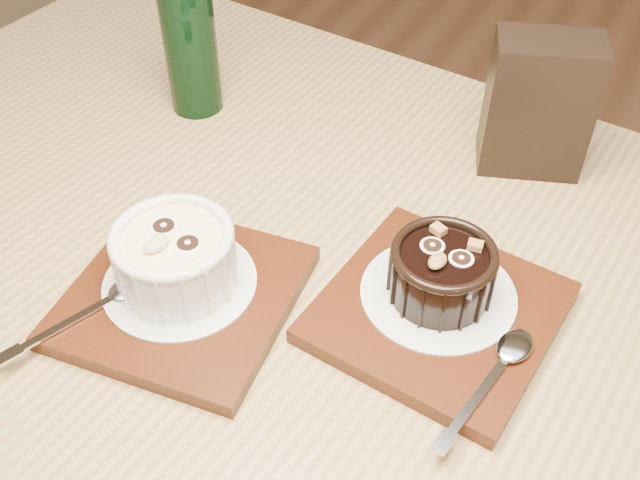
{
  "coord_description": "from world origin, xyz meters",
  "views": [
    {
      "loc": [
        -0.03,
        -0.3,
        1.23
      ],
      "look_at": [
        -0.23,
        0.08,
        0.81
      ],
      "focal_mm": 42.0,
      "sensor_mm": 36.0,
      "label": 1
    }
  ],
  "objects_px": {
    "ramekin_white": "(175,256)",
    "tray_left": "(182,296)",
    "condiment_stand": "(538,105)",
    "green_bottle": "(190,39)",
    "tray_right": "(438,312)",
    "ramekin_dark": "(442,270)",
    "table": "(306,363)"
  },
  "relations": [
    {
      "from": "tray_right",
      "to": "ramekin_dark",
      "type": "bearing_deg",
      "value": 113.56
    },
    {
      "from": "tray_right",
      "to": "condiment_stand",
      "type": "relative_size",
      "value": 1.29
    },
    {
      "from": "table",
      "to": "ramekin_white",
      "type": "relative_size",
      "value": 12.61
    },
    {
      "from": "tray_right",
      "to": "condiment_stand",
      "type": "distance_m",
      "value": 0.25
    },
    {
      "from": "ramekin_dark",
      "to": "condiment_stand",
      "type": "height_order",
      "value": "condiment_stand"
    },
    {
      "from": "tray_left",
      "to": "tray_right",
      "type": "xyz_separation_m",
      "value": [
        0.2,
        0.08,
        0.0
      ]
    },
    {
      "from": "tray_left",
      "to": "tray_right",
      "type": "height_order",
      "value": "same"
    },
    {
      "from": "tray_right",
      "to": "condiment_stand",
      "type": "xyz_separation_m",
      "value": [
        0.0,
        0.24,
        0.06
      ]
    },
    {
      "from": "tray_left",
      "to": "ramekin_dark",
      "type": "distance_m",
      "value": 0.22
    },
    {
      "from": "ramekin_white",
      "to": "table",
      "type": "bearing_deg",
      "value": 40.17
    },
    {
      "from": "tray_left",
      "to": "ramekin_dark",
      "type": "bearing_deg",
      "value": 26.74
    },
    {
      "from": "ramekin_white",
      "to": "green_bottle",
      "type": "distance_m",
      "value": 0.29
    },
    {
      "from": "ramekin_white",
      "to": "tray_left",
      "type": "bearing_deg",
      "value": -32.49
    },
    {
      "from": "ramekin_white",
      "to": "ramekin_dark",
      "type": "bearing_deg",
      "value": 39.1
    },
    {
      "from": "ramekin_dark",
      "to": "green_bottle",
      "type": "height_order",
      "value": "green_bottle"
    },
    {
      "from": "tray_left",
      "to": "table",
      "type": "bearing_deg",
      "value": 30.15
    },
    {
      "from": "table",
      "to": "tray_right",
      "type": "bearing_deg",
      "value": 16.83
    },
    {
      "from": "green_bottle",
      "to": "tray_right",
      "type": "bearing_deg",
      "value": -25.26
    },
    {
      "from": "tray_right",
      "to": "green_bottle",
      "type": "distance_m",
      "value": 0.4
    },
    {
      "from": "tray_right",
      "to": "green_bottle",
      "type": "height_order",
      "value": "green_bottle"
    },
    {
      "from": "tray_left",
      "to": "ramekin_white",
      "type": "bearing_deg",
      "value": 133.04
    },
    {
      "from": "ramekin_dark",
      "to": "condiment_stand",
      "type": "xyz_separation_m",
      "value": [
        0.01,
        0.23,
        0.03
      ]
    },
    {
      "from": "ramekin_white",
      "to": "ramekin_dark",
      "type": "distance_m",
      "value": 0.22
    },
    {
      "from": "tray_right",
      "to": "condiment_stand",
      "type": "bearing_deg",
      "value": 89.29
    },
    {
      "from": "tray_left",
      "to": "ramekin_dark",
      "type": "relative_size",
      "value": 2.07
    },
    {
      "from": "table",
      "to": "ramekin_white",
      "type": "xyz_separation_m",
      "value": [
        -0.09,
        -0.05,
        0.14
      ]
    },
    {
      "from": "green_bottle",
      "to": "ramekin_dark",
      "type": "bearing_deg",
      "value": -23.95
    },
    {
      "from": "tray_left",
      "to": "ramekin_dark",
      "type": "xyz_separation_m",
      "value": [
        0.19,
        0.1,
        0.04
      ]
    },
    {
      "from": "green_bottle",
      "to": "tray_left",
      "type": "bearing_deg",
      "value": -57.76
    },
    {
      "from": "table",
      "to": "green_bottle",
      "type": "xyz_separation_m",
      "value": [
        -0.25,
        0.2,
        0.17
      ]
    },
    {
      "from": "tray_left",
      "to": "condiment_stand",
      "type": "height_order",
      "value": "condiment_stand"
    },
    {
      "from": "ramekin_dark",
      "to": "green_bottle",
      "type": "xyz_separation_m",
      "value": [
        -0.35,
        0.16,
        0.04
      ]
    }
  ]
}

